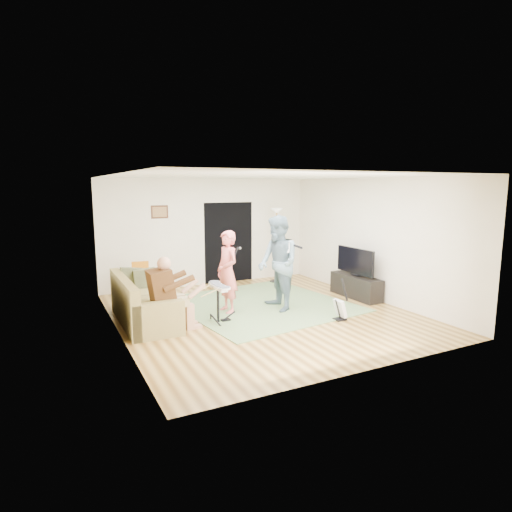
# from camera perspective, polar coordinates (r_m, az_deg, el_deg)

# --- Properties ---
(floor) EXTENTS (6.00, 6.00, 0.00)m
(floor) POSITION_cam_1_polar(r_m,az_deg,el_deg) (8.59, 0.94, -7.71)
(floor) COLOR brown
(floor) RESTS_ON ground
(walls) EXTENTS (5.50, 6.00, 2.70)m
(walls) POSITION_cam_1_polar(r_m,az_deg,el_deg) (8.30, 0.97, 1.24)
(walls) COLOR #EEE5CE
(walls) RESTS_ON floor
(ceiling) EXTENTS (6.00, 6.00, 0.00)m
(ceiling) POSITION_cam_1_polar(r_m,az_deg,el_deg) (8.22, 0.99, 10.61)
(ceiling) COLOR white
(ceiling) RESTS_ON walls
(window_blinds) EXTENTS (0.00, 2.05, 2.05)m
(window_blinds) POSITION_cam_1_polar(r_m,az_deg,el_deg) (7.61, -18.39, 1.56)
(window_blinds) COLOR olive
(window_blinds) RESTS_ON walls
(doorway) EXTENTS (2.10, 0.00, 2.10)m
(doorway) POSITION_cam_1_polar(r_m,az_deg,el_deg) (11.25, -3.66, 1.80)
(doorway) COLOR black
(doorway) RESTS_ON walls
(picture_frame) EXTENTS (0.42, 0.03, 0.32)m
(picture_frame) POSITION_cam_1_polar(r_m,az_deg,el_deg) (10.59, -12.73, 5.75)
(picture_frame) COLOR #3F2314
(picture_frame) RESTS_ON walls
(area_rug) EXTENTS (3.74, 3.82, 0.02)m
(area_rug) POSITION_cam_1_polar(r_m,az_deg,el_deg) (9.22, 0.72, -6.46)
(area_rug) COLOR #5E7D4C
(area_rug) RESTS_ON floor
(sofa) EXTENTS (0.89, 2.16, 0.87)m
(sofa) POSITION_cam_1_polar(r_m,az_deg,el_deg) (8.26, -15.21, -6.64)
(sofa) COLOR olive
(sofa) RESTS_ON floor
(drummer) EXTENTS (0.86, 0.48, 1.32)m
(drummer) POSITION_cam_1_polar(r_m,az_deg,el_deg) (7.68, -11.21, -5.96)
(drummer) COLOR #523217
(drummer) RESTS_ON sofa
(drum_kit) EXTENTS (0.40, 0.72, 0.74)m
(drum_kit) POSITION_cam_1_polar(r_m,az_deg,el_deg) (8.00, -5.07, -6.61)
(drum_kit) COLOR black
(drum_kit) RESTS_ON floor
(singer) EXTENTS (0.46, 0.64, 1.65)m
(singer) POSITION_cam_1_polar(r_m,az_deg,el_deg) (8.53, -3.84, -2.13)
(singer) COLOR #E66864
(singer) RESTS_ON floor
(microphone) EXTENTS (0.06, 0.06, 0.24)m
(microphone) POSITION_cam_1_polar(r_m,az_deg,el_deg) (8.54, -2.63, 0.66)
(microphone) COLOR black
(microphone) RESTS_ON singer
(guitarist) EXTENTS (0.80, 0.99, 1.94)m
(guitarist) POSITION_cam_1_polar(r_m,az_deg,el_deg) (8.65, 2.95, -0.99)
(guitarist) COLOR slate
(guitarist) RESTS_ON floor
(guitar_held) EXTENTS (0.22, 0.61, 0.26)m
(guitar_held) POSITION_cam_1_polar(r_m,az_deg,el_deg) (8.69, 4.11, 1.38)
(guitar_held) COLOR white
(guitar_held) RESTS_ON guitarist
(guitar_spare) EXTENTS (0.29, 0.26, 0.80)m
(guitar_spare) POSITION_cam_1_polar(r_m,az_deg,el_deg) (8.30, 11.19, -6.84)
(guitar_spare) COLOR black
(guitar_spare) RESTS_ON floor
(torchiere_lamp) EXTENTS (0.35, 0.35, 1.95)m
(torchiere_lamp) POSITION_cam_1_polar(r_m,az_deg,el_deg) (11.17, 2.75, 3.23)
(torchiere_lamp) COLOR black
(torchiere_lamp) RESTS_ON floor
(dining_chair) EXTENTS (0.41, 0.43, 0.88)m
(dining_chair) POSITION_cam_1_polar(r_m,az_deg,el_deg) (9.65, -15.01, -4.18)
(dining_chair) COLOR tan
(dining_chair) RESTS_ON floor
(tv_cabinet) EXTENTS (0.40, 1.40, 0.50)m
(tv_cabinet) POSITION_cam_1_polar(r_m,az_deg,el_deg) (10.04, 13.18, -3.98)
(tv_cabinet) COLOR black
(tv_cabinet) RESTS_ON floor
(television) EXTENTS (0.06, 1.18, 0.58)m
(television) POSITION_cam_1_polar(r_m,az_deg,el_deg) (9.89, 13.09, -0.62)
(television) COLOR black
(television) RESTS_ON tv_cabinet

